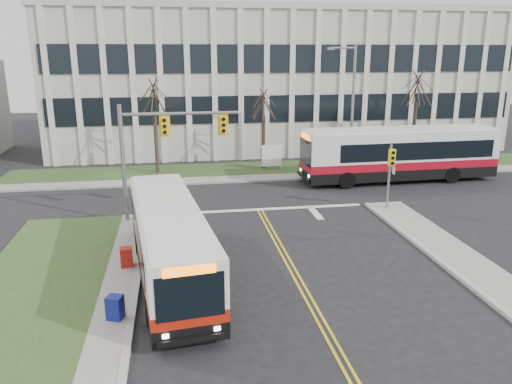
% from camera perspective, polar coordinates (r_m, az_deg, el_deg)
% --- Properties ---
extents(ground, '(120.00, 120.00, 0.00)m').
position_cam_1_polar(ground, '(21.14, 4.12, -8.74)').
color(ground, black).
rests_on(ground, ground).
extents(sidewalk_west, '(1.20, 26.00, 0.14)m').
position_cam_1_polar(sidewalk_west, '(16.40, -17.09, -16.98)').
color(sidewalk_west, '#9E9B93').
rests_on(sidewalk_west, ground).
extents(sidewalk_cross, '(44.00, 1.60, 0.14)m').
position_cam_1_polar(sidewalk_cross, '(36.27, 6.36, 1.82)').
color(sidewalk_cross, '#9E9B93').
rests_on(sidewalk_cross, ground).
extents(building_lawn, '(44.00, 5.00, 0.12)m').
position_cam_1_polar(building_lawn, '(38.90, 5.27, 2.79)').
color(building_lawn, '#354D21').
rests_on(building_lawn, ground).
extents(office_building, '(40.00, 16.00, 12.00)m').
position_cam_1_polar(office_building, '(49.70, 1.95, 12.58)').
color(office_building, beige).
rests_on(office_building, ground).
extents(mast_arm_signal, '(6.11, 0.38, 6.20)m').
position_cam_1_polar(mast_arm_signal, '(26.27, -11.44, 5.60)').
color(mast_arm_signal, slate).
rests_on(mast_arm_signal, ground).
extents(signal_pole_near, '(0.34, 0.39, 3.80)m').
position_cam_1_polar(signal_pole_near, '(28.85, 15.11, 2.70)').
color(signal_pole_near, slate).
rests_on(signal_pole_near, ground).
extents(signal_pole_far, '(0.34, 0.39, 3.80)m').
position_cam_1_polar(signal_pole_far, '(36.60, 9.73, 5.71)').
color(signal_pole_far, slate).
rests_on(signal_pole_far, ground).
extents(streetlight, '(2.15, 0.25, 9.20)m').
position_cam_1_polar(streetlight, '(37.26, 10.75, 10.01)').
color(streetlight, slate).
rests_on(streetlight, ground).
extents(directory_sign, '(1.50, 0.12, 2.00)m').
position_cam_1_polar(directory_sign, '(37.65, 1.80, 4.14)').
color(directory_sign, slate).
rests_on(directory_sign, ground).
extents(tree_left, '(1.80, 1.80, 7.70)m').
position_cam_1_polar(tree_left, '(36.87, -11.60, 10.41)').
color(tree_left, '#42352B').
rests_on(tree_left, ground).
extents(tree_mid, '(1.80, 1.80, 6.82)m').
position_cam_1_polar(tree_mid, '(37.67, 0.89, 9.87)').
color(tree_mid, '#42352B').
rests_on(tree_mid, ground).
extents(tree_right, '(1.80, 1.80, 8.25)m').
position_cam_1_polar(tree_right, '(41.21, 17.93, 11.06)').
color(tree_right, '#42352B').
rests_on(tree_right, ground).
extents(bus_main, '(3.67, 11.13, 2.91)m').
position_cam_1_polar(bus_main, '(20.08, -9.90, -5.79)').
color(bus_main, silver).
rests_on(bus_main, ground).
extents(bus_cross, '(13.58, 3.36, 3.60)m').
position_cam_1_polar(bus_cross, '(36.09, 16.01, 4.04)').
color(bus_cross, silver).
rests_on(bus_cross, ground).
extents(newspaper_box_blue, '(0.63, 0.60, 0.95)m').
position_cam_1_polar(newspaper_box_blue, '(17.70, -15.79, -12.78)').
color(newspaper_box_blue, navy).
rests_on(newspaper_box_blue, ground).
extents(newspaper_box_red, '(0.56, 0.52, 0.95)m').
position_cam_1_polar(newspaper_box_red, '(21.55, -14.58, -7.36)').
color(newspaper_box_red, '#AD1C16').
rests_on(newspaper_box_red, ground).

